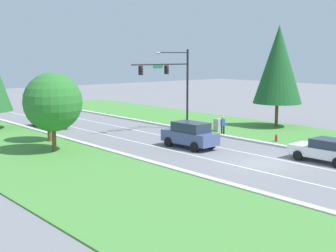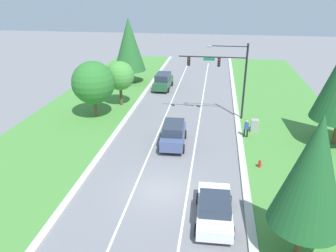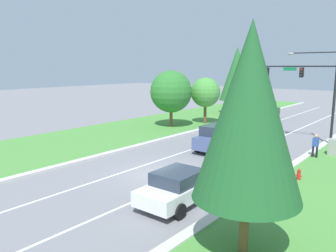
{
  "view_description": "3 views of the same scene",
  "coord_description": "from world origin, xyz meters",
  "views": [
    {
      "loc": [
        -24.34,
        -19.04,
        7.12
      ],
      "look_at": [
        -2.34,
        7.02,
        1.94
      ],
      "focal_mm": 50.0,
      "sensor_mm": 36.0,
      "label": 1
    },
    {
      "loc": [
        3.19,
        -18.09,
        12.53
      ],
      "look_at": [
        -0.5,
        6.82,
        1.84
      ],
      "focal_mm": 35.0,
      "sensor_mm": 36.0,
      "label": 2
    },
    {
      "loc": [
        12.27,
        -13.89,
        6.24
      ],
      "look_at": [
        -1.99,
        3.42,
        2.18
      ],
      "focal_mm": 35.0,
      "sensor_mm": 36.0,
      "label": 3
    }
  ],
  "objects": [
    {
      "name": "fire_hydrant",
      "position": [
        6.84,
        4.09,
        0.34
      ],
      "size": [
        0.34,
        0.2,
        0.7
      ],
      "color": "red",
      "rests_on": "ground_plane"
    },
    {
      "name": "forest_suv",
      "position": [
        -3.65,
        23.65,
        1.05
      ],
      "size": [
        2.2,
        5.06,
        2.09
      ],
      "rotation": [
        0.0,
        0.0,
        -0.03
      ],
      "color": "#235633",
      "rests_on": "ground_plane"
    },
    {
      "name": "curb_strip_right",
      "position": [
        5.65,
        0.0,
        0.07
      ],
      "size": [
        0.5,
        90.0,
        0.15
      ],
      "color": "beige",
      "rests_on": "ground_plane"
    },
    {
      "name": "ground_plane",
      "position": [
        0.0,
        0.0,
        0.0
      ],
      "size": [
        160.0,
        160.0,
        0.0
      ],
      "primitive_type": "plane",
      "color": "slate"
    },
    {
      "name": "lane_stripe_inner_right",
      "position": [
        1.8,
        0.0,
        0.0
      ],
      "size": [
        0.14,
        81.0,
        0.01
      ],
      "color": "white",
      "rests_on": "ground_plane"
    },
    {
      "name": "grass_verge_left",
      "position": [
        -10.9,
        0.0,
        0.04
      ],
      "size": [
        10.0,
        90.0,
        0.08
      ],
      "color": "#4C8E3D",
      "rests_on": "ground_plane"
    },
    {
      "name": "curb_strip_left",
      "position": [
        -5.65,
        0.0,
        0.07
      ],
      "size": [
        0.5,
        90.0,
        0.15
      ],
      "color": "beige",
      "rests_on": "ground_plane"
    },
    {
      "name": "oak_far_left_tree",
      "position": [
        -7.3,
        16.3,
        3.48
      ],
      "size": [
        3.22,
        3.22,
        5.11
      ],
      "color": "brown",
      "rests_on": "ground_plane"
    },
    {
      "name": "conifer_near_right_tree",
      "position": [
        13.58,
        9.15,
        6.21
      ],
      "size": [
        4.76,
        4.76,
        10.02
      ],
      "color": "brown",
      "rests_on": "ground_plane"
    },
    {
      "name": "pedestrian",
      "position": [
        6.18,
        9.46,
        0.94
      ],
      "size": [
        0.4,
        0.24,
        1.69
      ],
      "rotation": [
        0.0,
        0.0,
        3.1
      ],
      "color": "black",
      "rests_on": "ground_plane"
    },
    {
      "name": "traffic_signal_mast",
      "position": [
        4.19,
        14.08,
        5.08
      ],
      "size": [
        6.67,
        0.41,
        7.66
      ],
      "color": "black",
      "rests_on": "ground_plane"
    },
    {
      "name": "utility_cabinet",
      "position": [
        7.06,
        10.87,
        0.62
      ],
      "size": [
        0.7,
        0.6,
        1.24
      ],
      "color": "#9E9E99",
      "rests_on": "ground_plane"
    },
    {
      "name": "lane_stripe_inner_left",
      "position": [
        -1.8,
        0.0,
        0.0
      ],
      "size": [
        0.14,
        81.0,
        0.01
      ],
      "color": "white",
      "rests_on": "ground_plane"
    },
    {
      "name": "oak_near_left_tree",
      "position": [
        -8.89,
        12.29,
        3.72
      ],
      "size": [
        4.31,
        4.31,
        5.89
      ],
      "color": "brown",
      "rests_on": "ground_plane"
    },
    {
      "name": "white_sedan",
      "position": [
        3.57,
        -2.42,
        0.82
      ],
      "size": [
        2.25,
        4.74,
        1.6
      ],
      "rotation": [
        0.0,
        0.0,
        0.03
      ],
      "color": "white",
      "rests_on": "ground_plane"
    },
    {
      "name": "slate_blue_suv",
      "position": [
        -0.07,
        7.07,
        1.04
      ],
      "size": [
        2.23,
        4.72,
        2.01
      ],
      "rotation": [
        0.0,
        0.0,
        0.04
      ],
      "color": "#475684",
      "rests_on": "ground_plane"
    }
  ]
}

